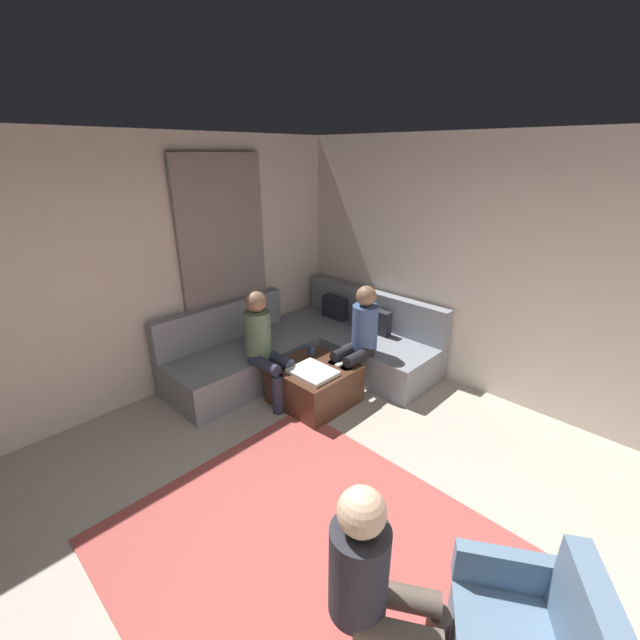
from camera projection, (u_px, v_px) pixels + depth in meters
The scene contains 13 objects.
ground_plane at pixel (325, 593), 2.58m from camera, with size 6.00×6.00×0.10m, color #B2A899.
wall_back at pixel (535, 280), 4.00m from camera, with size 6.00×0.12×2.70m, color beige.
wall_left at pixel (103, 282), 3.95m from camera, with size 0.12×6.00×2.70m, color beige.
curtain_panel at pixel (225, 268), 4.78m from camera, with size 0.06×1.10×2.50m, color gray.
area_rug at pixel (314, 556), 2.75m from camera, with size 2.60×2.20×0.01m, color #AD4C47.
sectional_couch at pixel (308, 348), 5.04m from camera, with size 2.10×2.55×0.87m.
ottoman at pixel (314, 384), 4.40m from camera, with size 0.76×0.76×0.42m, color #4C2D1E.
folded_blanket at pixel (313, 372), 4.17m from camera, with size 0.44×0.36×0.04m, color white.
coffee_mug at pixel (312, 350), 4.56m from camera, with size 0.08×0.08×0.10m, color #334C72.
game_remote at pixel (341, 364), 4.34m from camera, with size 0.05×0.15×0.02m, color white.
person_on_couch_back at pixel (359, 336), 4.46m from camera, with size 0.30×0.60×1.20m.
person_on_couch_side at pixel (264, 343), 4.29m from camera, with size 0.60×0.30×1.20m.
person_on_armchair at pixel (379, 584), 1.91m from camera, with size 0.59×0.49×1.18m.
Camera 1 is at (1.19, -1.27, 2.50)m, focal length 23.20 mm.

